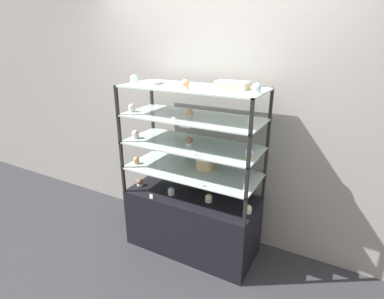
# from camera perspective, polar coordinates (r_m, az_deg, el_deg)

# --- Properties ---
(ground_plane) EXTENTS (20.00, 20.00, 0.00)m
(ground_plane) POSITION_cam_1_polar(r_m,az_deg,el_deg) (3.18, 0.00, -17.90)
(ground_plane) COLOR #2D2D33
(back_wall) EXTENTS (8.00, 0.05, 2.60)m
(back_wall) POSITION_cam_1_polar(r_m,az_deg,el_deg) (2.94, 3.88, 7.17)
(back_wall) COLOR gray
(back_wall) RESTS_ON ground_plane
(display_base) EXTENTS (1.23, 0.53, 0.59)m
(display_base) POSITION_cam_1_polar(r_m,az_deg,el_deg) (3.01, 0.00, -13.49)
(display_base) COLOR black
(display_base) RESTS_ON ground_plane
(display_riser_lower) EXTENTS (1.23, 0.53, 0.25)m
(display_riser_lower) POSITION_cam_1_polar(r_m,az_deg,el_deg) (2.75, 0.00, -4.23)
(display_riser_lower) COLOR black
(display_riser_lower) RESTS_ON display_base
(display_riser_middle) EXTENTS (1.23, 0.53, 0.25)m
(display_riser_middle) POSITION_cam_1_polar(r_m,az_deg,el_deg) (2.65, 0.00, 0.73)
(display_riser_middle) COLOR black
(display_riser_middle) RESTS_ON display_riser_lower
(display_riser_upper) EXTENTS (1.23, 0.53, 0.25)m
(display_riser_upper) POSITION_cam_1_polar(r_m,az_deg,el_deg) (2.58, 0.00, 6.01)
(display_riser_upper) COLOR black
(display_riser_upper) RESTS_ON display_riser_middle
(display_riser_top) EXTENTS (1.23, 0.53, 0.25)m
(display_riser_top) POSITION_cam_1_polar(r_m,az_deg,el_deg) (2.53, 0.00, 11.55)
(display_riser_top) COLOR black
(display_riser_top) RESTS_ON display_riser_upper
(layer_cake_centerpiece) EXTENTS (0.17, 0.17, 0.12)m
(layer_cake_centerpiece) POSITION_cam_1_polar(r_m,az_deg,el_deg) (2.75, 2.46, -2.51)
(layer_cake_centerpiece) COLOR #DBBC84
(layer_cake_centerpiece) RESTS_ON display_riser_lower
(sheet_cake_frosted) EXTENTS (0.26, 0.14, 0.06)m
(sheet_cake_frosted) POSITION_cam_1_polar(r_m,az_deg,el_deg) (2.44, 7.70, 12.10)
(sheet_cake_frosted) COLOR #DBBC84
(sheet_cake_frosted) RESTS_ON display_riser_top
(cupcake_0) EXTENTS (0.07, 0.07, 0.07)m
(cupcake_0) POSITION_cam_1_polar(r_m,az_deg,el_deg) (3.05, -9.90, -6.18)
(cupcake_0) COLOR white
(cupcake_0) RESTS_ON display_base
(cupcake_1) EXTENTS (0.07, 0.07, 0.07)m
(cupcake_1) POSITION_cam_1_polar(r_m,az_deg,el_deg) (2.85, -3.98, -7.96)
(cupcake_1) COLOR beige
(cupcake_1) RESTS_ON display_base
(cupcake_2) EXTENTS (0.07, 0.07, 0.07)m
(cupcake_2) POSITION_cam_1_polar(r_m,az_deg,el_deg) (2.73, 3.19, -9.25)
(cupcake_2) COLOR white
(cupcake_2) RESTS_ON display_base
(cupcake_3) EXTENTS (0.07, 0.07, 0.07)m
(cupcake_3) POSITION_cam_1_polar(r_m,az_deg,el_deg) (2.61, 10.61, -11.10)
(cupcake_3) COLOR white
(cupcake_3) RESTS_ON display_base
(price_tag_0) EXTENTS (0.04, 0.00, 0.04)m
(price_tag_0) POSITION_cam_1_polar(r_m,az_deg,el_deg) (2.80, -7.78, -8.85)
(price_tag_0) COLOR white
(price_tag_0) RESTS_ON display_base
(cupcake_4) EXTENTS (0.06, 0.06, 0.07)m
(cupcake_4) POSITION_cam_1_polar(r_m,az_deg,el_deg) (2.92, -10.57, -2.07)
(cupcake_4) COLOR #CCB28C
(cupcake_4) RESTS_ON display_riser_lower
(cupcake_5) EXTENTS (0.06, 0.06, 0.07)m
(cupcake_5) POSITION_cam_1_polar(r_m,az_deg,el_deg) (2.42, 10.31, -6.93)
(cupcake_5) COLOR beige
(cupcake_5) RESTS_ON display_riser_lower
(price_tag_1) EXTENTS (0.04, 0.00, 0.04)m
(price_tag_1) POSITION_cam_1_polar(r_m,az_deg,el_deg) (2.44, 1.67, -6.56)
(price_tag_1) COLOR white
(price_tag_1) RESTS_ON display_riser_lower
(cupcake_6) EXTENTS (0.06, 0.06, 0.08)m
(cupcake_6) POSITION_cam_1_polar(r_m,az_deg,el_deg) (2.85, -10.75, 2.84)
(cupcake_6) COLOR beige
(cupcake_6) RESTS_ON display_riser_middle
(cupcake_7) EXTENTS (0.06, 0.06, 0.08)m
(cupcake_7) POSITION_cam_1_polar(r_m,az_deg,el_deg) (2.59, -0.49, 1.49)
(cupcake_7) COLOR white
(cupcake_7) RESTS_ON display_riser_middle
(cupcake_8) EXTENTS (0.06, 0.06, 0.08)m
(cupcake_8) POSITION_cam_1_polar(r_m,az_deg,el_deg) (2.37, 10.82, -0.77)
(cupcake_8) COLOR #CCB28C
(cupcake_8) RESTS_ON display_riser_middle
(price_tag_2) EXTENTS (0.04, 0.00, 0.04)m
(price_tag_2) POSITION_cam_1_polar(r_m,az_deg,el_deg) (2.37, 0.22, -0.75)
(price_tag_2) COLOR white
(price_tag_2) RESTS_ON display_riser_middle
(cupcake_9) EXTENTS (0.06, 0.06, 0.07)m
(cupcake_9) POSITION_cam_1_polar(r_m,az_deg,el_deg) (2.80, -11.41, 7.79)
(cupcake_9) COLOR white
(cupcake_9) RESTS_ON display_riser_upper
(cupcake_10) EXTENTS (0.06, 0.06, 0.07)m
(cupcake_10) POSITION_cam_1_polar(r_m,az_deg,el_deg) (2.53, -0.45, 6.88)
(cupcake_10) COLOR beige
(cupcake_10) RESTS_ON display_riser_upper
(cupcake_11) EXTENTS (0.06, 0.06, 0.07)m
(cupcake_11) POSITION_cam_1_polar(r_m,az_deg,el_deg) (2.32, 11.28, 5.24)
(cupcake_11) COLOR white
(cupcake_11) RESTS_ON display_riser_upper
(price_tag_3) EXTENTS (0.04, 0.00, 0.04)m
(price_tag_3) POSITION_cam_1_polar(r_m,az_deg,el_deg) (2.38, -3.58, 5.67)
(price_tag_3) COLOR white
(price_tag_3) RESTS_ON display_riser_upper
(cupcake_12) EXTENTS (0.07, 0.07, 0.08)m
(cupcake_12) POSITION_cam_1_polar(r_m,az_deg,el_deg) (2.78, -10.96, 13.01)
(cupcake_12) COLOR white
(cupcake_12) RESTS_ON display_riser_top
(cupcake_13) EXTENTS (0.07, 0.07, 0.08)m
(cupcake_13) POSITION_cam_1_polar(r_m,az_deg,el_deg) (2.40, -1.34, 12.26)
(cupcake_13) COLOR beige
(cupcake_13) RESTS_ON display_riser_top
(cupcake_14) EXTENTS (0.07, 0.07, 0.08)m
(cupcake_14) POSITION_cam_1_polar(r_m,az_deg,el_deg) (2.25, 12.19, 11.31)
(cupcake_14) COLOR white
(cupcake_14) RESTS_ON display_riser_top
(price_tag_4) EXTENTS (0.04, 0.00, 0.04)m
(price_tag_4) POSITION_cam_1_polar(r_m,az_deg,el_deg) (2.09, 9.17, 10.49)
(price_tag_4) COLOR white
(price_tag_4) RESTS_ON display_riser_top
(donut_glazed) EXTENTS (0.13, 0.13, 0.03)m
(donut_glazed) POSITION_cam_1_polar(r_m,az_deg,el_deg) (2.72, -6.72, 12.70)
(donut_glazed) COLOR #EFB2BC
(donut_glazed) RESTS_ON display_riser_top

